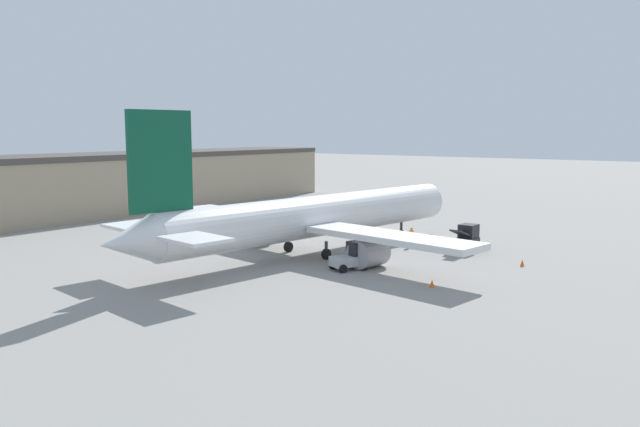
{
  "coord_description": "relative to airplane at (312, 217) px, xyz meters",
  "views": [
    {
      "loc": [
        -44.51,
        -32.62,
        10.92
      ],
      "look_at": [
        0.0,
        0.0,
        3.57
      ],
      "focal_mm": 35.0,
      "sensor_mm": 36.0,
      "label": 1
    }
  ],
  "objects": [
    {
      "name": "safety_cone_near",
      "position": [
        6.22,
        -16.73,
        -3.06
      ],
      "size": [
        0.36,
        0.36,
        0.55
      ],
      "color": "#EF590F",
      "rests_on": "ground_plane"
    },
    {
      "name": "ground_crew_worker",
      "position": [
        8.7,
        -5.32,
        -2.36
      ],
      "size": [
        0.4,
        0.4,
        1.83
      ],
      "rotation": [
        0.0,
        0.0,
        5.13
      ],
      "color": "#1E2338",
      "rests_on": "ground_plane"
    },
    {
      "name": "terminal_building",
      "position": [
        0.79,
        39.09,
        0.64
      ],
      "size": [
        88.9,
        11.66,
        7.94
      ],
      "color": "gray",
      "rests_on": "ground_plane"
    },
    {
      "name": "ground_plane",
      "position": [
        1.06,
        -0.15,
        -3.34
      ],
      "size": [
        400.0,
        400.0,
        0.0
      ],
      "primitive_type": "plane",
      "color": "gray"
    },
    {
      "name": "belt_loader_truck",
      "position": [
        9.3,
        -10.44,
        -2.2
      ],
      "size": [
        3.6,
        2.04,
        2.43
      ],
      "rotation": [
        0.0,
        0.0,
        -0.05
      ],
      "color": "#2D2D33",
      "rests_on": "ground_plane"
    },
    {
      "name": "baggage_tug",
      "position": [
        -2.91,
        -6.12,
        -2.36
      ],
      "size": [
        3.14,
        2.7,
        2.18
      ],
      "rotation": [
        0.0,
        0.0,
        -0.43
      ],
      "color": "#B2B2B7",
      "rests_on": "ground_plane"
    },
    {
      "name": "airplane",
      "position": [
        0.0,
        0.0,
        0.0
      ],
      "size": [
        40.5,
        33.86,
        12.36
      ],
      "rotation": [
        0.0,
        0.0,
        -0.14
      ],
      "color": "silver",
      "rests_on": "ground_plane"
    },
    {
      "name": "safety_cone_far",
      "position": [
        -4.32,
        -13.86,
        -3.06
      ],
      "size": [
        0.36,
        0.36,
        0.55
      ],
      "color": "#EF590F",
      "rests_on": "ground_plane"
    }
  ]
}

